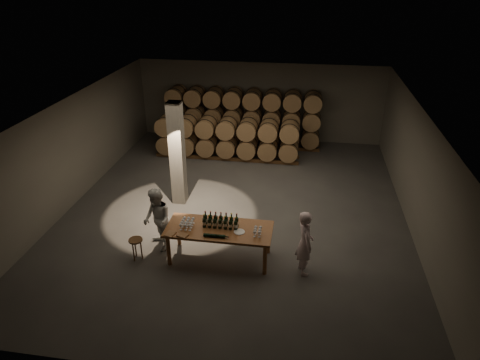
% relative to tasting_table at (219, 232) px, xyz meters
% --- Properties ---
extents(room, '(12.00, 12.00, 12.00)m').
position_rel_tasting_table_xyz_m(room, '(-1.80, 2.70, 0.80)').
color(room, '#494644').
rests_on(room, ground).
extents(tasting_table, '(2.60, 1.10, 0.90)m').
position_rel_tasting_table_xyz_m(tasting_table, '(0.00, 0.00, 0.00)').
color(tasting_table, brown).
rests_on(tasting_table, ground).
extents(barrel_stack_back, '(6.26, 0.95, 2.31)m').
position_rel_tasting_table_xyz_m(barrel_stack_back, '(-0.57, 7.70, 0.40)').
color(barrel_stack_back, brown).
rests_on(barrel_stack_back, ground).
extents(barrel_stack_front, '(5.48, 0.95, 1.57)m').
position_rel_tasting_table_xyz_m(barrel_stack_front, '(-0.96, 6.30, 0.03)').
color(barrel_stack_front, brown).
rests_on(barrel_stack_front, ground).
extents(bottle_cluster, '(0.87, 0.24, 0.36)m').
position_rel_tasting_table_xyz_m(bottle_cluster, '(0.02, 0.08, 0.23)').
color(bottle_cluster, black).
rests_on(bottle_cluster, tasting_table).
extents(lying_bottles, '(0.62, 0.08, 0.08)m').
position_rel_tasting_table_xyz_m(lying_bottles, '(-0.02, -0.39, 0.14)').
color(lying_bottles, black).
rests_on(lying_bottles, tasting_table).
extents(glass_cluster_left, '(0.30, 0.41, 0.17)m').
position_rel_tasting_table_xyz_m(glass_cluster_left, '(-0.79, -0.04, 0.23)').
color(glass_cluster_left, silver).
rests_on(glass_cluster_left, tasting_table).
extents(glass_cluster_right, '(0.19, 0.30, 0.16)m').
position_rel_tasting_table_xyz_m(glass_cluster_right, '(0.96, -0.11, 0.22)').
color(glass_cluster_right, silver).
rests_on(glass_cluster_right, tasting_table).
extents(plate, '(0.27, 0.27, 0.02)m').
position_rel_tasting_table_xyz_m(plate, '(0.51, -0.09, 0.11)').
color(plate, white).
rests_on(plate, tasting_table).
extents(notebook_near, '(0.29, 0.26, 0.03)m').
position_rel_tasting_table_xyz_m(notebook_near, '(-0.79, -0.45, 0.12)').
color(notebook_near, brown).
rests_on(notebook_near, tasting_table).
extents(notebook_corner, '(0.26, 0.30, 0.02)m').
position_rel_tasting_table_xyz_m(notebook_corner, '(-1.10, -0.43, 0.12)').
color(notebook_corner, brown).
rests_on(notebook_corner, tasting_table).
extents(pen, '(0.13, 0.05, 0.01)m').
position_rel_tasting_table_xyz_m(pen, '(-0.71, -0.42, 0.11)').
color(pen, black).
rests_on(pen, tasting_table).
extents(stool, '(0.35, 0.35, 0.58)m').
position_rel_tasting_table_xyz_m(stool, '(-2.05, -0.33, -0.32)').
color(stool, brown).
rests_on(stool, ground).
extents(person_man, '(0.56, 0.70, 1.66)m').
position_rel_tasting_table_xyz_m(person_man, '(2.08, -0.20, 0.04)').
color(person_man, silver).
rests_on(person_man, ground).
extents(person_woman, '(1.01, 1.04, 1.70)m').
position_rel_tasting_table_xyz_m(person_woman, '(-1.65, 0.22, 0.05)').
color(person_woman, silver).
rests_on(person_woman, ground).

